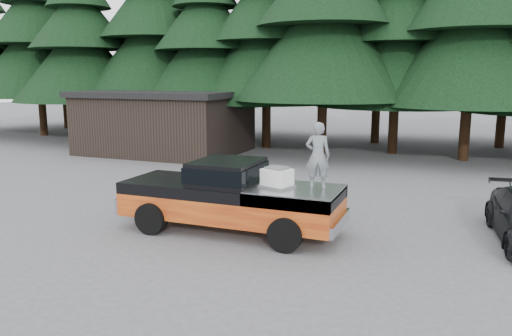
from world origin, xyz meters
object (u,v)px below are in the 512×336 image
at_px(man_on_bed, 318,155).
at_px(utility_building, 166,121).
at_px(air_compressor, 277,179).
at_px(pickup_truck, 231,207).

distance_m(man_on_bed, utility_building, 16.06).
relative_size(air_compressor, utility_building, 0.08).
height_order(pickup_truck, utility_building, utility_building).
xyz_separation_m(pickup_truck, man_on_bed, (2.29, 0.21, 1.50)).
height_order(air_compressor, man_on_bed, man_on_bed).
bearing_deg(air_compressor, man_on_bed, 35.56).
relative_size(man_on_bed, utility_building, 0.20).
bearing_deg(air_compressor, pickup_truck, -165.99).
distance_m(air_compressor, utility_building, 15.61).
height_order(air_compressor, utility_building, utility_building).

